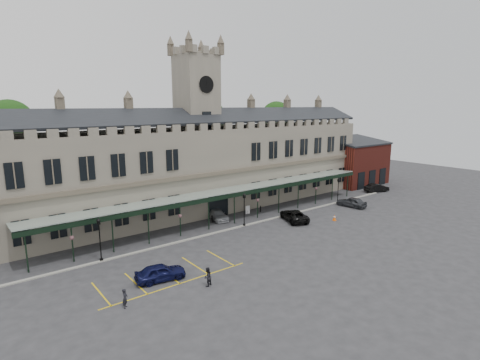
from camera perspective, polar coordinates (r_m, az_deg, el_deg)
ground at (r=44.33m, az=4.83°, el=-8.85°), size 140.00×140.00×0.00m
station_building at (r=55.05m, az=-6.35°, el=2.09°), size 60.00×10.36×17.30m
clock_tower at (r=54.45m, az=-6.55°, el=9.01°), size 5.60×5.60×24.80m
canopy at (r=49.07m, az=-1.05°, el=-3.85°), size 50.00×4.10×4.30m
brick_annex at (r=76.79m, az=17.10°, el=2.55°), size 12.40×8.36×9.23m
kerb at (r=48.25m, az=0.37°, el=-7.02°), size 60.00×0.40×0.12m
parking_markings at (r=35.75m, az=-10.71°, el=-14.17°), size 16.00×6.00×0.01m
tree_behind_left at (r=55.86m, az=-31.59°, el=7.17°), size 6.00×6.00×16.00m
tree_behind_mid at (r=66.34m, az=-4.69°, el=9.21°), size 6.00×6.00×16.00m
tree_behind_right at (r=76.30m, az=5.55°, el=9.48°), size 6.00×6.00×16.00m
lamp_post_left at (r=39.61m, az=-20.61°, el=-7.95°), size 0.43×0.43×4.53m
lamp_post_mid at (r=47.64m, az=0.65°, el=-4.07°), size 0.42×0.42×4.40m
lamp_post_right at (r=60.48m, az=14.73°, el=-1.23°), size 0.40×0.40×4.18m
traffic_cone at (r=52.15m, az=14.19°, el=-5.59°), size 0.49×0.49×0.78m
sign_board at (r=53.56m, az=1.18°, el=-4.57°), size 0.69×0.12×1.19m
bollard_left at (r=49.76m, az=-4.28°, el=-5.97°), size 0.17×0.17×0.97m
bollard_right at (r=54.54m, az=3.13°, el=-4.41°), size 0.16×0.16×0.93m
car_left_a at (r=34.81m, az=-12.04°, el=-13.59°), size 4.67×2.51×1.51m
car_taxi at (r=51.07m, az=-3.51°, el=-5.29°), size 2.64×4.85×1.33m
car_van at (r=50.92m, az=8.23°, el=-5.35°), size 4.29×5.87×1.48m
car_right_a at (r=59.58m, az=16.65°, el=-3.23°), size 2.38×4.65×1.52m
car_right_b at (r=71.16m, az=20.11°, el=-1.12°), size 4.77×2.81×1.48m
person_a at (r=31.25m, az=-17.12°, el=-16.85°), size 0.65×0.68×1.57m
person_b at (r=33.19m, az=-4.99°, el=-14.49°), size 0.99×0.88×1.69m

